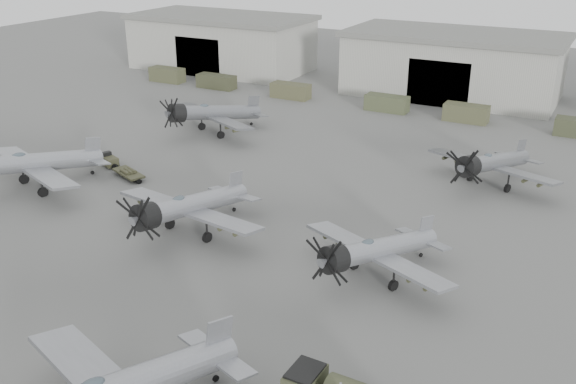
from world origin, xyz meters
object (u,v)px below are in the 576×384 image
at_px(aircraft_far_0, 209,113).
at_px(tug_trailer, 117,166).
at_px(aircraft_mid_0, 28,164).
at_px(ground_crew, 93,157).
at_px(aircraft_mid_2, 373,251).
at_px(aircraft_far_1, 490,163).
at_px(aircraft_mid_1, 185,207).

relative_size(aircraft_far_0, tug_trailer, 1.94).
height_order(aircraft_mid_0, ground_crew, aircraft_mid_0).
distance_m(aircraft_mid_2, aircraft_far_0, 35.56).
bearing_deg(aircraft_mid_2, ground_crew, -170.86).
xyz_separation_m(aircraft_mid_2, aircraft_far_0, (-28.09, 21.80, 0.29)).
xyz_separation_m(tug_trailer, ground_crew, (-3.10, 0.05, 0.35)).
distance_m(tug_trailer, ground_crew, 3.12).
bearing_deg(aircraft_far_0, aircraft_far_1, 21.80).
height_order(aircraft_mid_1, tug_trailer, aircraft_mid_1).
bearing_deg(tug_trailer, aircraft_mid_1, -7.99).
distance_m(aircraft_mid_0, aircraft_far_0, 21.91).
distance_m(aircraft_mid_1, aircraft_mid_2, 14.98).
xyz_separation_m(aircraft_mid_2, tug_trailer, (-29.42, 7.80, -1.66)).
relative_size(aircraft_far_1, ground_crew, 7.21).
height_order(aircraft_mid_0, aircraft_mid_2, aircraft_mid_0).
height_order(aircraft_far_1, tug_trailer, aircraft_far_1).
xyz_separation_m(aircraft_far_0, aircraft_far_1, (31.38, -1.23, -0.19)).
relative_size(aircraft_far_0, aircraft_far_1, 1.06).
bearing_deg(aircraft_mid_2, tug_trailer, -172.14).
xyz_separation_m(aircraft_mid_1, aircraft_far_0, (-13.12, 22.25, 0.08)).
distance_m(aircraft_far_0, aircraft_far_1, 31.41).
distance_m(aircraft_mid_0, aircraft_mid_1, 17.81).
bearing_deg(aircraft_mid_1, ground_crew, 162.63).
bearing_deg(tug_trailer, aircraft_far_0, 106.33).
bearing_deg(aircraft_far_0, ground_crew, -83.56).
relative_size(aircraft_far_1, tug_trailer, 1.82).
relative_size(aircraft_mid_0, aircraft_mid_1, 1.04).
relative_size(aircraft_mid_1, aircraft_far_0, 1.00).
bearing_deg(tug_trailer, aircraft_mid_2, 6.89).
bearing_deg(aircraft_far_1, aircraft_mid_1, -112.41).
xyz_separation_m(aircraft_far_0, tug_trailer, (-1.33, -14.00, -1.95)).
xyz_separation_m(aircraft_mid_2, ground_crew, (-32.52, 7.85, -1.32)).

